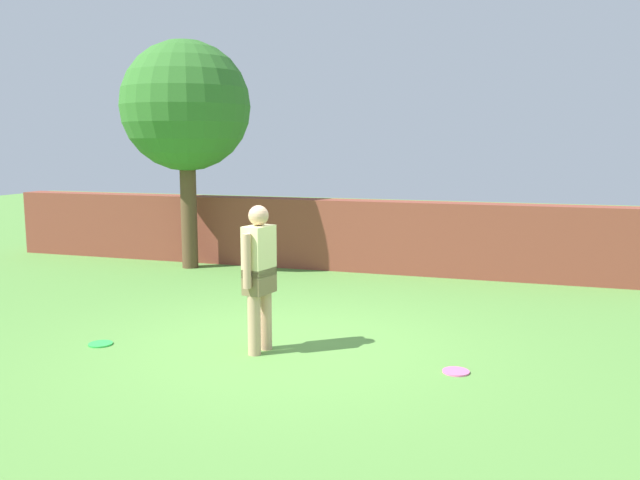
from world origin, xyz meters
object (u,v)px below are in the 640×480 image
object	(u,v)px
frisbee_green	(100,344)
tree	(186,108)
frisbee_pink	(456,372)
person	(259,272)

from	to	relation	value
frisbee_green	tree	bearing A→B (deg)	106.60
tree	frisbee_green	size ratio (longest dim) A/B	15.22
tree	frisbee_pink	xyz separation A→B (m)	(5.31, -4.22, -2.91)
person	frisbee_pink	distance (m)	2.30
tree	frisbee_pink	distance (m)	7.39
person	frisbee_green	distance (m)	2.07
tree	frisbee_green	world-z (taller)	tree
tree	person	bearing A→B (deg)	-52.87
person	frisbee_green	bearing A→B (deg)	-68.69
frisbee_pink	person	bearing A→B (deg)	179.66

